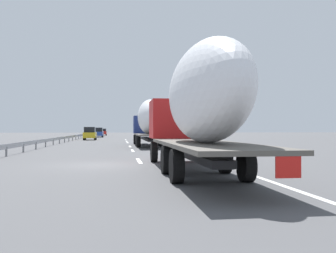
{
  "coord_description": "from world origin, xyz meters",
  "views": [
    {
      "loc": [
        -17.59,
        -0.76,
        1.65
      ],
      "look_at": [
        12.41,
        -4.68,
        1.87
      ],
      "focal_mm": 40.23,
      "sensor_mm": 36.0,
      "label": 1
    }
  ],
  "objects": [
    {
      "name": "lane_stripe_0",
      "position": [
        2.0,
        -1.8,
        0.0
      ],
      "size": [
        3.2,
        0.2,
        0.01
      ],
      "primitive_type": "cube",
      "color": "white",
      "rests_on": "ground_plane"
    },
    {
      "name": "edge_line_right",
      "position": [
        45.0,
        -5.5,
        0.0
      ],
      "size": [
        110.0,
        0.2,
        0.01
      ],
      "primitive_type": "cube",
      "color": "white",
      "rests_on": "ground_plane"
    },
    {
      "name": "lane_stripe_1",
      "position": [
        11.47,
        -1.8,
        0.0
      ],
      "size": [
        3.2,
        0.2,
        0.01
      ],
      "primitive_type": "cube",
      "color": "white",
      "rests_on": "ground_plane"
    },
    {
      "name": "tree_1",
      "position": [
        57.85,
        -10.49,
        4.3
      ],
      "size": [
        2.8,
        2.8,
        7.28
      ],
      "color": "#472D19",
      "rests_on": "ground_plane"
    },
    {
      "name": "lane_stripe_2",
      "position": [
        18.45,
        -1.8,
        0.0
      ],
      "size": [
        3.2,
        0.2,
        0.01
      ],
      "primitive_type": "cube",
      "color": "white",
      "rests_on": "ground_plane"
    },
    {
      "name": "ground_plane",
      "position": [
        40.0,
        0.0,
        0.0
      ],
      "size": [
        260.0,
        260.0,
        0.0
      ],
      "primitive_type": "plane",
      "color": "#4C4C4F"
    },
    {
      "name": "lane_stripe_5",
      "position": [
        42.52,
        -1.8,
        0.0
      ],
      "size": [
        3.2,
        0.2,
        0.01
      ],
      "primitive_type": "cube",
      "color": "white",
      "rests_on": "ground_plane"
    },
    {
      "name": "truck_trailing",
      "position": [
        -4.22,
        -3.6,
        2.55
      ],
      "size": [
        13.9,
        2.55,
        4.5
      ],
      "color": "#B21919",
      "rests_on": "ground_plane"
    },
    {
      "name": "lane_stripe_3",
      "position": [
        28.84,
        -1.8,
        0.0
      ],
      "size": [
        3.2,
        0.2,
        0.01
      ],
      "primitive_type": "cube",
      "color": "white",
      "rests_on": "ground_plane"
    },
    {
      "name": "car_blue_sedan",
      "position": [
        60.42,
        3.42,
        0.98
      ],
      "size": [
        4.72,
        1.9,
        1.98
      ],
      "color": "#28479E",
      "rests_on": "ground_plane"
    },
    {
      "name": "truck_lead",
      "position": [
        18.49,
        -3.6,
        2.51
      ],
      "size": [
        14.31,
        2.55,
        4.39
      ],
      "color": "navy",
      "rests_on": "ground_plane"
    },
    {
      "name": "tree_0",
      "position": [
        47.88,
        -11.29,
        4.03
      ],
      "size": [
        3.86,
        3.86,
        6.76
      ],
      "color": "#472D19",
      "rests_on": "ground_plane"
    },
    {
      "name": "car_silver_hatch",
      "position": [
        68.87,
        3.73,
        0.91
      ],
      "size": [
        4.7,
        1.74,
        1.77
      ],
      "color": "#ADB2B7",
      "rests_on": "ground_plane"
    },
    {
      "name": "tree_2",
      "position": [
        33.4,
        -11.71,
        3.82
      ],
      "size": [
        3.86,
        3.86,
        5.85
      ],
      "color": "#472D19",
      "rests_on": "ground_plane"
    },
    {
      "name": "car_red_compact",
      "position": [
        82.79,
        3.38,
        0.91
      ],
      "size": [
        4.02,
        1.78,
        1.8
      ],
      "color": "red",
      "rests_on": "ground_plane"
    },
    {
      "name": "guardrail_median",
      "position": [
        43.0,
        6.0,
        0.58
      ],
      "size": [
        94.0,
        0.1,
        0.76
      ],
      "color": "#9EA0A5",
      "rests_on": "ground_plane"
    },
    {
      "name": "lane_stripe_4",
      "position": [
        34.05,
        -1.8,
        0.0
      ],
      "size": [
        3.2,
        0.2,
        0.01
      ],
      "primitive_type": "cube",
      "color": "white",
      "rests_on": "ground_plane"
    },
    {
      "name": "road_sign",
      "position": [
        35.57,
        -6.7,
        2.11
      ],
      "size": [
        0.1,
        0.9,
        3.05
      ],
      "color": "gray",
      "rests_on": "ground_plane"
    },
    {
      "name": "car_yellow_coupe",
      "position": [
        41.19,
        3.67,
        0.98
      ],
      "size": [
        4.28,
        1.84,
        1.99
      ],
      "color": "gold",
      "rests_on": "ground_plane"
    }
  ]
}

